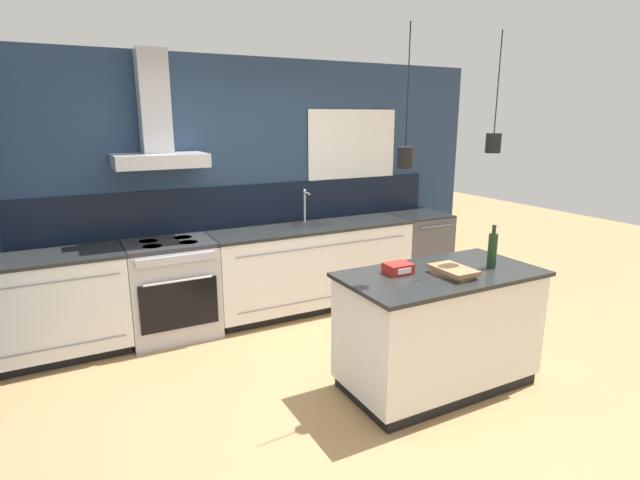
# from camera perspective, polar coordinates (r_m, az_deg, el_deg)

# --- Properties ---
(ground_plane) EXTENTS (16.00, 16.00, 0.00)m
(ground_plane) POSITION_cam_1_polar(r_m,az_deg,el_deg) (3.92, 2.97, -17.12)
(ground_plane) COLOR #A87F51
(ground_plane) RESTS_ON ground
(wall_back) EXTENTS (5.60, 2.34, 2.60)m
(wall_back) POSITION_cam_1_polar(r_m,az_deg,el_deg) (5.20, -8.77, 6.40)
(wall_back) COLOR navy
(wall_back) RESTS_ON ground_plane
(counter_run_left) EXTENTS (1.08, 0.64, 0.91)m
(counter_run_left) POSITION_cam_1_polar(r_m,az_deg,el_deg) (4.83, -27.53, -6.58)
(counter_run_left) COLOR black
(counter_run_left) RESTS_ON ground_plane
(counter_run_sink) EXTENTS (2.19, 0.64, 1.27)m
(counter_run_sink) POSITION_cam_1_polar(r_m,az_deg,el_deg) (5.36, -0.87, -3.02)
(counter_run_sink) COLOR black
(counter_run_sink) RESTS_ON ground_plane
(oven_range) EXTENTS (0.79, 0.66, 0.91)m
(oven_range) POSITION_cam_1_polar(r_m,az_deg,el_deg) (4.89, -16.58, -5.35)
(oven_range) COLOR #B5B5BA
(oven_range) RESTS_ON ground_plane
(dishwasher) EXTENTS (0.63, 0.65, 0.91)m
(dishwasher) POSITION_cam_1_polar(r_m,az_deg,el_deg) (6.10, 10.97, -1.23)
(dishwasher) COLOR #4C4C51
(dishwasher) RESTS_ON ground_plane
(kitchen_island) EXTENTS (1.50, 0.78, 0.91)m
(kitchen_island) POSITION_cam_1_polar(r_m,az_deg,el_deg) (3.93, 13.36, -9.89)
(kitchen_island) COLOR black
(kitchen_island) RESTS_ON ground_plane
(bottle_on_island) EXTENTS (0.07, 0.07, 0.33)m
(bottle_on_island) POSITION_cam_1_polar(r_m,az_deg,el_deg) (3.96, 19.10, -1.07)
(bottle_on_island) COLOR #193319
(bottle_on_island) RESTS_ON kitchen_island
(book_stack) EXTENTS (0.22, 0.33, 0.06)m
(book_stack) POSITION_cam_1_polar(r_m,az_deg,el_deg) (3.70, 14.98, -3.48)
(book_stack) COLOR olive
(book_stack) RESTS_ON kitchen_island
(red_supply_box) EXTENTS (0.19, 0.16, 0.08)m
(red_supply_box) POSITION_cam_1_polar(r_m,az_deg,el_deg) (3.68, 8.92, -3.22)
(red_supply_box) COLOR red
(red_supply_box) RESTS_ON kitchen_island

